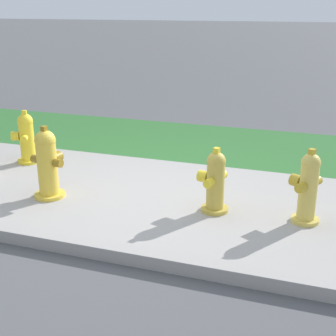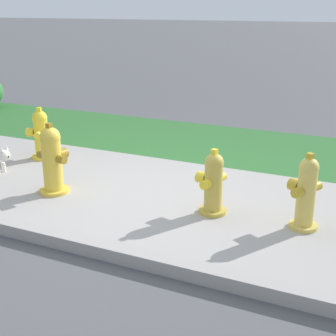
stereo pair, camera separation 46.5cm
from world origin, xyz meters
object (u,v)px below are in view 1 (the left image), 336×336
Objects in this scene: fire_hydrant_far_end at (26,138)px; fire_hydrant_at_driveway at (47,164)px; fire_hydrant_near_corner at (308,188)px; fire_hydrant_across_street at (215,182)px.

fire_hydrant_far_end is 1.34m from fire_hydrant_at_driveway.
fire_hydrant_at_driveway is 2.74m from fire_hydrant_near_corner.
fire_hydrant_at_driveway is (0.94, -0.95, 0.05)m from fire_hydrant_far_end.
fire_hydrant_across_street is at bearing 15.48° from fire_hydrant_at_driveway.
fire_hydrant_across_street is 0.90m from fire_hydrant_near_corner.
fire_hydrant_near_corner is at bearing -72.71° from fire_hydrant_across_street.
fire_hydrant_far_end is 0.89× the size of fire_hydrant_at_driveway.
fire_hydrant_far_end is 0.95× the size of fire_hydrant_near_corner.
fire_hydrant_at_driveway is at bearing -156.88° from fire_hydrant_far_end.
fire_hydrant_across_street is at bearing -126.37° from fire_hydrant_far_end.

